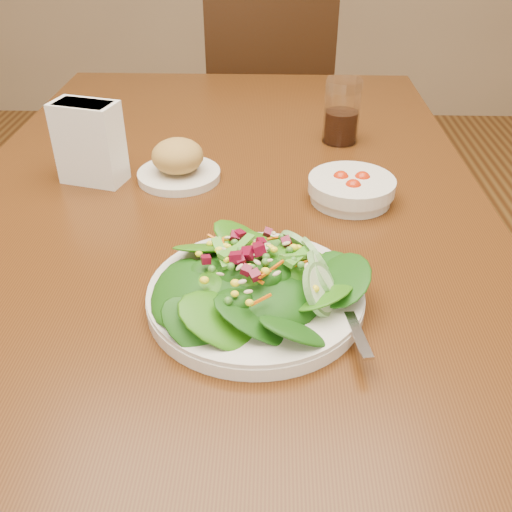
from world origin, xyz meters
The scene contains 8 objects.
ground_plane centered at (0.00, 0.00, 0.00)m, with size 5.00×5.00×0.00m, color #9F6B2C.
dining_table centered at (0.00, 0.00, 0.65)m, with size 0.90×1.40×0.75m.
chair_far centered at (0.06, 1.09, 0.49)m, with size 0.47×0.47×0.93m.
salad_plate centered at (0.08, -0.30, 0.78)m, with size 0.27×0.27×0.08m.
bread_plate centered at (-0.08, 0.05, 0.78)m, with size 0.15×0.15×0.07m.
tomato_bowl centered at (0.22, -0.02, 0.77)m, with size 0.14×0.14×0.05m.
drinking_glass centered at (0.22, 0.23, 0.80)m, with size 0.07×0.07×0.13m.
napkin_holder centered at (-0.22, 0.04, 0.82)m, with size 0.12×0.09×0.14m.
Camera 1 is at (0.09, -0.86, 1.20)m, focal length 40.00 mm.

